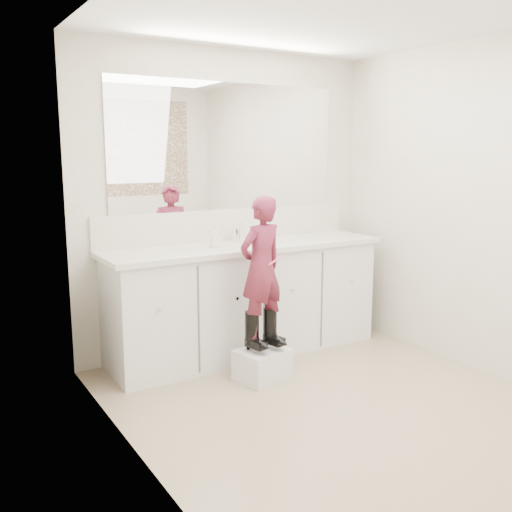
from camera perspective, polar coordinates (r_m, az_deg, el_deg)
floor at (r=3.76m, az=8.81°, el=-14.88°), size 3.00×3.00×0.00m
ceiling at (r=3.50m, az=9.98°, el=23.44°), size 3.00×3.00×0.00m
wall_back at (r=4.67m, az=-2.78°, el=5.44°), size 2.60×0.00×2.60m
wall_left at (r=2.77m, az=-11.49°, el=1.91°), size 0.00×3.00×3.00m
wall_right at (r=4.39m, az=22.37°, el=4.37°), size 0.00×3.00×3.00m
vanity_cabinet at (r=4.56m, az=-1.03°, el=-4.55°), size 2.20×0.55×0.85m
countertop at (r=4.46m, az=-0.95°, el=0.94°), size 2.28×0.58×0.04m
backsplash at (r=4.67m, az=-2.67°, el=3.16°), size 2.28×0.03×0.25m
mirror at (r=4.64m, az=-2.76°, el=10.85°), size 2.00×0.02×1.00m
faucet at (r=4.59m, az=-2.00°, el=2.09°), size 0.08×0.08×0.10m
cup at (r=4.51m, az=1.46°, el=1.87°), size 0.11×0.11×0.09m
soap_bottle at (r=4.31m, az=-4.08°, el=1.97°), size 0.08×0.08×0.16m
step_stool at (r=4.13m, az=0.66°, el=-10.79°), size 0.39×0.35×0.22m
boot_left at (r=4.02m, az=-0.40°, el=-7.54°), size 0.14×0.21×0.29m
boot_right at (r=4.10m, az=1.41°, el=-7.20°), size 0.14×0.21×0.29m
toddler at (r=3.94m, az=0.52°, el=-1.12°), size 0.40×0.30×0.99m
toothbrush at (r=3.91m, az=2.02°, el=-0.41°), size 0.14×0.04×0.06m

